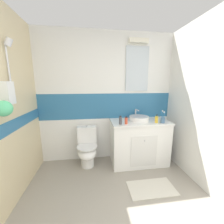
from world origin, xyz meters
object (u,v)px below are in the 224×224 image
at_px(toilet, 87,148).
at_px(soap_dispenser, 157,119).
at_px(toothbrush_cup, 163,120).
at_px(deodorant_spray_can, 120,120).
at_px(sink_basin, 139,118).
at_px(lotion_bottle_short, 126,121).

height_order(toilet, soap_dispenser, soap_dispenser).
relative_size(toothbrush_cup, soap_dispenser, 1.44).
xyz_separation_m(soap_dispenser, deodorant_spray_can, (-0.66, -0.01, 0.01)).
xyz_separation_m(toilet, deodorant_spray_can, (0.59, -0.21, 0.57)).
relative_size(sink_basin, toilet, 0.55).
bearing_deg(deodorant_spray_can, sink_basin, 25.74).
bearing_deg(toilet, toothbrush_cup, -9.32).
distance_m(sink_basin, lotion_bottle_short, 0.35).
distance_m(lotion_bottle_short, deodorant_spray_can, 0.11).
bearing_deg(soap_dispenser, deodorant_spray_can, -178.71).
bearing_deg(sink_basin, deodorant_spray_can, -154.26).
bearing_deg(soap_dispenser, sink_basin, 146.22).
xyz_separation_m(sink_basin, lotion_bottle_short, (-0.29, -0.18, 0.01)).
xyz_separation_m(soap_dispenser, lotion_bottle_short, (-0.56, -0.00, 0.00)).
relative_size(sink_basin, soap_dispenser, 2.59).
distance_m(toothbrush_cup, deodorant_spray_can, 0.77).
bearing_deg(sink_basin, toothbrush_cup, -29.16).
xyz_separation_m(sink_basin, toothbrush_cup, (0.37, -0.21, 0.01)).
height_order(lotion_bottle_short, deodorant_spray_can, deodorant_spray_can).
height_order(toothbrush_cup, deodorant_spray_can, toothbrush_cup).
bearing_deg(toilet, lotion_bottle_short, -15.77).
relative_size(sink_basin, deodorant_spray_can, 2.72).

